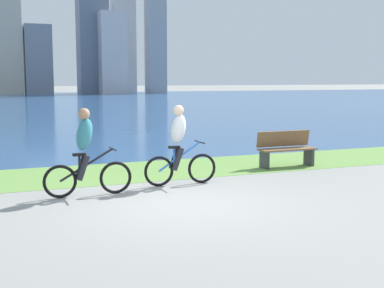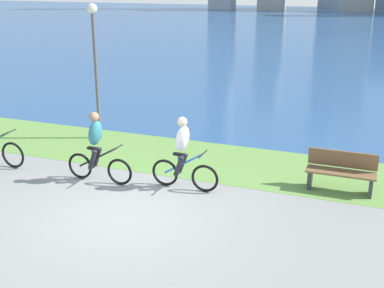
{
  "view_description": "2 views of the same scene",
  "coord_description": "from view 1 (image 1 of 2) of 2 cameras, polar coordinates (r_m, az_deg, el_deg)",
  "views": [
    {
      "loc": [
        -3.19,
        -8.52,
        2.21
      ],
      "look_at": [
        0.72,
        1.19,
        0.91
      ],
      "focal_mm": 49.19,
      "sensor_mm": 36.0,
      "label": 1
    },
    {
      "loc": [
        4.47,
        -7.88,
        4.52
      ],
      "look_at": [
        0.95,
        1.27,
        1.21
      ],
      "focal_mm": 46.19,
      "sensor_mm": 36.0,
      "label": 2
    }
  ],
  "objects": [
    {
      "name": "grass_strip_bayside",
      "position": [
        12.63,
        -6.99,
        -3.01
      ],
      "size": [
        120.0,
        2.78,
        0.01
      ],
      "primitive_type": "cube",
      "color": "#6B9947",
      "rests_on": "ground"
    },
    {
      "name": "bay_water_surface",
      "position": [
        49.92,
        -18.3,
        4.22
      ],
      "size": [
        300.0,
        72.71,
        0.0
      ],
      "primitive_type": "cube",
      "color": "#2D568C",
      "rests_on": "ground"
    },
    {
      "name": "cyclist_trailing",
      "position": [
        10.06,
        -11.46,
        -0.91
      ],
      "size": [
        1.68,
        0.52,
        1.67
      ],
      "color": "black",
      "rests_on": "ground"
    },
    {
      "name": "bench_near_path",
      "position": [
        13.44,
        10.15,
        -0.53
      ],
      "size": [
        1.5,
        0.47,
        0.9
      ],
      "color": "brown",
      "rests_on": "ground"
    },
    {
      "name": "city_skyline_far_shore",
      "position": [
        77.3,
        -18.29,
        11.9
      ],
      "size": [
        43.38,
        10.74,
        27.43
      ],
      "color": "#B7B7BC",
      "rests_on": "ground"
    },
    {
      "name": "cyclist_lead",
      "position": [
        10.91,
        -1.41,
        -0.15
      ],
      "size": [
        1.59,
        0.52,
        1.67
      ],
      "color": "black",
      "rests_on": "ground"
    },
    {
      "name": "ground_plane",
      "position": [
        9.36,
        -1.38,
        -6.56
      ],
      "size": [
        300.0,
        300.0,
        0.0
      ],
      "primitive_type": "plane",
      "color": "gray"
    }
  ]
}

